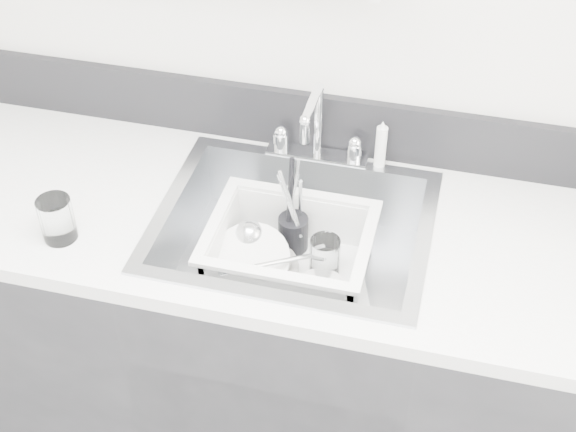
# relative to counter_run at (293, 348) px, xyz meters

# --- Properties ---
(room_shell) EXTENTS (3.50, 3.00, 2.60)m
(room_shell) POSITION_rel_counter_run_xyz_m (0.00, -0.80, 1.22)
(room_shell) COLOR silver
(room_shell) RESTS_ON ground
(counter_run) EXTENTS (3.20, 0.62, 0.92)m
(counter_run) POSITION_rel_counter_run_xyz_m (0.00, 0.00, 0.00)
(counter_run) COLOR #232326
(counter_run) RESTS_ON ground
(backsplash) EXTENTS (3.20, 0.02, 0.16)m
(backsplash) POSITION_rel_counter_run_xyz_m (0.00, 0.30, 0.54)
(backsplash) COLOR black
(backsplash) RESTS_ON counter_run
(sink) EXTENTS (0.64, 0.52, 0.20)m
(sink) POSITION_rel_counter_run_xyz_m (0.00, 0.00, 0.37)
(sink) COLOR silver
(sink) RESTS_ON counter_run
(faucet) EXTENTS (0.26, 0.18, 0.23)m
(faucet) POSITION_rel_counter_run_xyz_m (0.00, 0.25, 0.52)
(faucet) COLOR silver
(faucet) RESTS_ON counter_run
(side_sprayer) EXTENTS (0.03, 0.03, 0.14)m
(side_sprayer) POSITION_rel_counter_run_xyz_m (0.16, 0.25, 0.53)
(side_sprayer) COLOR white
(side_sprayer) RESTS_ON counter_run
(wash_tub) EXTENTS (0.47, 0.42, 0.15)m
(wash_tub) POSITION_rel_counter_run_xyz_m (-0.01, -0.01, 0.37)
(wash_tub) COLOR white
(wash_tub) RESTS_ON sink
(plate_stack) EXTENTS (0.23, 0.23, 0.09)m
(plate_stack) POSITION_rel_counter_run_xyz_m (-0.09, -0.04, 0.33)
(plate_stack) COLOR white
(plate_stack) RESTS_ON wash_tub
(utensil_cup) EXTENTS (0.07, 0.07, 0.25)m
(utensil_cup) POSITION_rel_counter_run_xyz_m (-0.02, 0.08, 0.36)
(utensil_cup) COLOR black
(utensil_cup) RESTS_ON wash_tub
(ladle) EXTENTS (0.28, 0.29, 0.09)m
(ladle) POSITION_rel_counter_run_xyz_m (-0.07, -0.03, 0.35)
(ladle) COLOR silver
(ladle) RESTS_ON wash_tub
(tumbler_in_tub) EXTENTS (0.08, 0.08, 0.10)m
(tumbler_in_tub) POSITION_rel_counter_run_xyz_m (0.08, 0.01, 0.36)
(tumbler_in_tub) COLOR white
(tumbler_in_tub) RESTS_ON wash_tub
(tumbler_counter) EXTENTS (0.09, 0.09, 0.11)m
(tumbler_counter) POSITION_rel_counter_run_xyz_m (-0.50, -0.18, 0.51)
(tumbler_counter) COLOR white
(tumbler_counter) RESTS_ON counter_run
(bowl_small) EXTENTS (0.15, 0.15, 0.04)m
(bowl_small) POSITION_rel_counter_run_xyz_m (0.09, -0.08, 0.33)
(bowl_small) COLOR white
(bowl_small) RESTS_ON wash_tub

